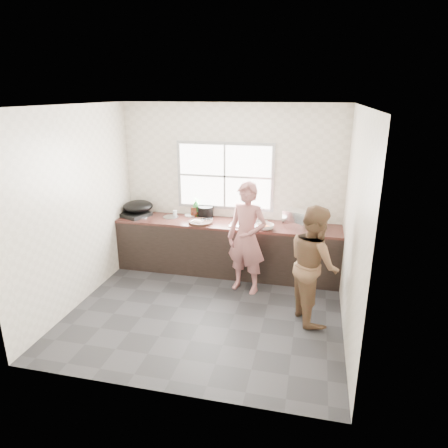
% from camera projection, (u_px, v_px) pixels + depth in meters
% --- Properties ---
extents(floor, '(3.60, 3.20, 0.01)m').
position_uv_depth(floor, '(206.00, 311.00, 5.46)').
color(floor, '#29292B').
rests_on(floor, ground).
extents(ceiling, '(3.60, 3.20, 0.01)m').
position_uv_depth(ceiling, '(203.00, 105.00, 4.61)').
color(ceiling, silver).
rests_on(ceiling, wall_back).
extents(wall_back, '(3.60, 0.01, 2.70)m').
position_uv_depth(wall_back, '(231.00, 188.00, 6.52)').
color(wall_back, silver).
rests_on(wall_back, ground).
extents(wall_left, '(0.01, 3.20, 2.70)m').
position_uv_depth(wall_left, '(77.00, 208.00, 5.42)').
color(wall_left, silver).
rests_on(wall_left, ground).
extents(wall_right, '(0.01, 3.20, 2.70)m').
position_uv_depth(wall_right, '(354.00, 227.00, 4.65)').
color(wall_right, beige).
rests_on(wall_right, ground).
extents(wall_front, '(3.60, 0.01, 2.70)m').
position_uv_depth(wall_front, '(156.00, 269.00, 3.55)').
color(wall_front, beige).
rests_on(wall_front, ground).
extents(cabinet, '(3.60, 0.62, 0.82)m').
position_uv_depth(cabinet, '(227.00, 249.00, 6.52)').
color(cabinet, black).
rests_on(cabinet, floor).
extents(countertop, '(3.60, 0.64, 0.04)m').
position_uv_depth(countertop, '(227.00, 224.00, 6.39)').
color(countertop, '#3C1E18').
rests_on(countertop, cabinet).
extents(sink, '(0.55, 0.45, 0.02)m').
position_uv_depth(sink, '(248.00, 224.00, 6.31)').
color(sink, silver).
rests_on(sink, countertop).
extents(faucet, '(0.02, 0.02, 0.30)m').
position_uv_depth(faucet, '(251.00, 211.00, 6.44)').
color(faucet, silver).
rests_on(faucet, countertop).
extents(window_frame, '(1.60, 0.05, 1.10)m').
position_uv_depth(window_frame, '(225.00, 176.00, 6.46)').
color(window_frame, '#9EA0A5').
rests_on(window_frame, wall_back).
extents(window_glazing, '(1.50, 0.01, 1.00)m').
position_uv_depth(window_glazing, '(225.00, 176.00, 6.44)').
color(window_glazing, white).
rests_on(window_glazing, window_frame).
extents(woman, '(0.65, 0.51, 1.55)m').
position_uv_depth(woman, '(247.00, 242.00, 5.81)').
color(woman, '#AD6968').
rests_on(woman, floor).
extents(person_side, '(0.83, 0.92, 1.54)m').
position_uv_depth(person_side, '(314.00, 264.00, 5.07)').
color(person_side, brown).
rests_on(person_side, floor).
extents(cutting_board, '(0.50, 0.50, 0.04)m').
position_uv_depth(cutting_board, '(201.00, 222.00, 6.34)').
color(cutting_board, black).
rests_on(cutting_board, countertop).
extents(cleaver, '(0.21, 0.16, 0.01)m').
position_uv_depth(cleaver, '(207.00, 219.00, 6.42)').
color(cleaver, silver).
rests_on(cleaver, cutting_board).
extents(bowl_mince, '(0.23, 0.23, 0.05)m').
position_uv_depth(bowl_mince, '(197.00, 222.00, 6.32)').
color(bowl_mince, silver).
rests_on(bowl_mince, countertop).
extents(bowl_crabs, '(0.25, 0.25, 0.07)m').
position_uv_depth(bowl_crabs, '(265.00, 227.00, 6.06)').
color(bowl_crabs, silver).
rests_on(bowl_crabs, countertop).
extents(bowl_held, '(0.20, 0.20, 0.06)m').
position_uv_depth(bowl_held, '(265.00, 228.00, 6.04)').
color(bowl_held, silver).
rests_on(bowl_held, countertop).
extents(black_pot, '(0.27, 0.27, 0.18)m').
position_uv_depth(black_pot, '(206.00, 212.00, 6.64)').
color(black_pot, black).
rests_on(black_pot, countertop).
extents(plate_food, '(0.25, 0.25, 0.02)m').
position_uv_depth(plate_food, '(191.00, 215.00, 6.74)').
color(plate_food, silver).
rests_on(plate_food, countertop).
extents(bottle_green, '(0.13, 0.13, 0.31)m').
position_uv_depth(bottle_green, '(196.00, 207.00, 6.67)').
color(bottle_green, '#2D8937').
rests_on(bottle_green, countertop).
extents(bottle_brown_tall, '(0.11, 0.11, 0.22)m').
position_uv_depth(bottle_brown_tall, '(195.00, 210.00, 6.69)').
color(bottle_brown_tall, '#452011').
rests_on(bottle_brown_tall, countertop).
extents(bottle_brown_short, '(0.15, 0.15, 0.16)m').
position_uv_depth(bottle_brown_short, '(196.00, 211.00, 6.70)').
color(bottle_brown_short, '#411910').
rests_on(bottle_brown_short, countertop).
extents(glass_jar, '(0.07, 0.07, 0.09)m').
position_uv_depth(glass_jar, '(175.00, 213.00, 6.72)').
color(glass_jar, silver).
rests_on(glass_jar, countertop).
extents(burner, '(0.54, 0.54, 0.06)m').
position_uv_depth(burner, '(135.00, 215.00, 6.69)').
color(burner, black).
rests_on(burner, countertop).
extents(wok, '(0.56, 0.56, 0.19)m').
position_uv_depth(wok, '(138.00, 206.00, 6.72)').
color(wok, black).
rests_on(wok, burner).
extents(dish_rack, '(0.41, 0.35, 0.26)m').
position_uv_depth(dish_rack, '(296.00, 219.00, 6.14)').
color(dish_rack, white).
rests_on(dish_rack, countertop).
extents(pot_lid_left, '(0.28, 0.28, 0.01)m').
position_uv_depth(pot_lid_left, '(141.00, 217.00, 6.65)').
color(pot_lid_left, silver).
rests_on(pot_lid_left, countertop).
extents(pot_lid_right, '(0.34, 0.34, 0.01)m').
position_uv_depth(pot_lid_right, '(171.00, 217.00, 6.64)').
color(pot_lid_right, '#ADAEB4').
rests_on(pot_lid_right, countertop).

